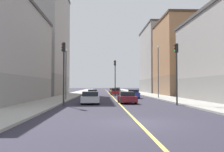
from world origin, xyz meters
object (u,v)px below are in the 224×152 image
at_px(street_lamp_left_near, 158,67).
at_px(car_red, 115,92).
at_px(traffic_light_median_far, 115,73).
at_px(car_yellow, 113,90).
at_px(building_left_far, 162,60).
at_px(car_maroon, 127,98).
at_px(street_lamp_right_near, 66,68).
at_px(building_left_mid, 184,57).
at_px(traffic_light_right_near, 64,65).
at_px(car_silver, 90,98).
at_px(building_right_midblock, 41,40).
at_px(traffic_light_left_near, 177,65).
at_px(car_white, 93,93).
at_px(car_green, 117,90).
at_px(car_blue, 133,94).

height_order(street_lamp_left_near, car_red, street_lamp_left_near).
distance_m(traffic_light_median_far, car_yellow, 26.64).
bearing_deg(building_left_far, car_maroon, -108.18).
bearing_deg(street_lamp_right_near, building_left_mid, 38.82).
xyz_separation_m(traffic_light_right_near, car_silver, (2.54, 2.38, -3.37)).
relative_size(building_right_midblock, traffic_light_right_near, 3.70).
bearing_deg(traffic_light_median_far, traffic_light_left_near, -75.91).
distance_m(building_right_midblock, traffic_light_median_far, 19.16).
bearing_deg(car_red, street_lamp_right_near, -111.20).
bearing_deg(street_lamp_right_near, street_lamp_left_near, 16.91).
bearing_deg(building_left_far, building_left_mid, -90.00).
distance_m(street_lamp_left_near, car_silver, 15.02).
bearing_deg(traffic_light_median_far, street_lamp_left_near, -50.58).
xyz_separation_m(car_red, car_yellow, (0.25, 18.30, -0.04)).
relative_size(building_left_mid, building_left_far, 0.79).
xyz_separation_m(building_left_mid, car_white, (-18.33, -4.38, -7.11)).
relative_size(car_white, car_green, 1.15).
height_order(car_blue, car_green, car_green).
bearing_deg(street_lamp_left_near, building_left_mid, 58.35).
bearing_deg(car_green, car_red, -94.23).
height_order(traffic_light_median_far, car_green, traffic_light_median_far).
xyz_separation_m(car_red, car_maroon, (-0.05, -25.65, -0.04)).
height_order(building_left_mid, street_lamp_right_near, building_left_mid).
relative_size(car_blue, car_maroon, 1.10).
relative_size(traffic_light_right_near, street_lamp_right_near, 0.92).
bearing_deg(car_blue, street_lamp_right_near, -149.09).
height_order(car_red, car_white, car_red).
height_order(street_lamp_left_near, car_silver, street_lamp_left_near).
bearing_deg(building_right_midblock, car_yellow, 47.68).
xyz_separation_m(traffic_light_median_far, car_blue, (2.57, -5.70, -3.49)).
bearing_deg(car_red, car_white, -123.58).
xyz_separation_m(traffic_light_right_near, street_lamp_left_near, (12.33, 12.96, 0.83)).
bearing_deg(car_silver, street_lamp_right_near, 118.34).
height_order(traffic_light_right_near, car_white, traffic_light_right_near).
xyz_separation_m(building_left_far, traffic_light_left_near, (-9.17, -45.25, -5.03)).
bearing_deg(building_left_far, traffic_light_median_far, -119.96).
bearing_deg(building_left_mid, traffic_light_right_near, -128.03).
relative_size(traffic_light_left_near, street_lamp_left_near, 0.79).
distance_m(car_green, car_silver, 53.62).
distance_m(building_left_far, street_lamp_left_near, 33.56).
bearing_deg(traffic_light_right_near, street_lamp_right_near, 96.30).
bearing_deg(traffic_light_median_far, street_lamp_right_near, -121.88).
bearing_deg(car_red, traffic_light_median_far, -93.11).
height_order(car_red, car_green, car_red).
height_order(car_white, car_green, car_green).
xyz_separation_m(traffic_light_median_far, car_green, (2.45, 35.21, -3.50)).
distance_m(building_left_mid, traffic_light_left_near, 28.00).
bearing_deg(car_blue, building_left_far, 68.97).
bearing_deg(street_lamp_right_near, traffic_light_left_near, -35.93).
height_order(traffic_light_median_far, street_lamp_right_near, street_lamp_right_near).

